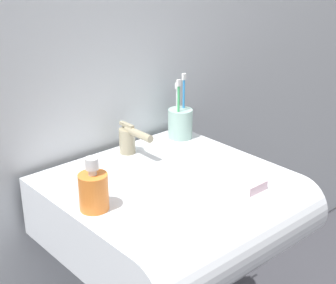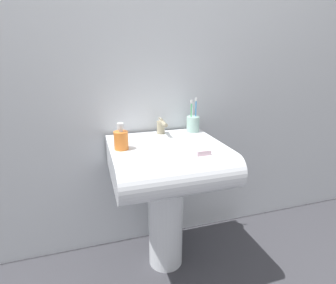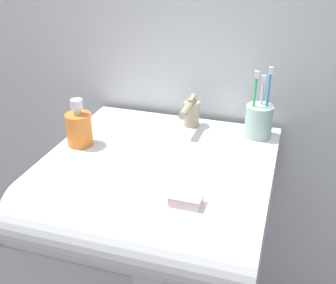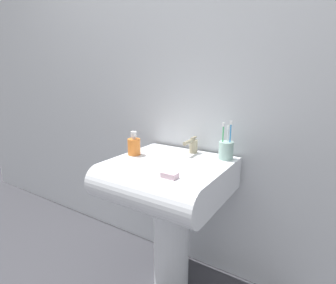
# 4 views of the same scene
# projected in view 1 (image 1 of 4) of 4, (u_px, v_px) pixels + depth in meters

# --- Properties ---
(sink_basin) EXTENTS (0.58, 0.58, 0.17)m
(sink_basin) POSITION_uv_depth(u_px,v_px,m) (178.00, 213.00, 1.37)
(sink_basin) COLOR white
(sink_basin) RESTS_ON sink_pedestal
(faucet) EXTENTS (0.05, 0.14, 0.09)m
(faucet) POSITION_uv_depth(u_px,v_px,m) (130.00, 139.00, 1.50)
(faucet) COLOR tan
(faucet) RESTS_ON sink_basin
(toothbrush_cup) EXTENTS (0.08, 0.08, 0.21)m
(toothbrush_cup) POSITION_uv_depth(u_px,v_px,m) (180.00, 123.00, 1.62)
(toothbrush_cup) COLOR #99BFB2
(toothbrush_cup) RESTS_ON sink_basin
(soap_bottle) EXTENTS (0.07, 0.07, 0.13)m
(soap_bottle) POSITION_uv_depth(u_px,v_px,m) (93.00, 190.00, 1.20)
(soap_bottle) COLOR orange
(soap_bottle) RESTS_ON sink_basin
(bar_soap) EXTENTS (0.07, 0.05, 0.02)m
(bar_soap) POSITION_uv_depth(u_px,v_px,m) (252.00, 186.00, 1.30)
(bar_soap) COLOR silver
(bar_soap) RESTS_ON sink_basin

